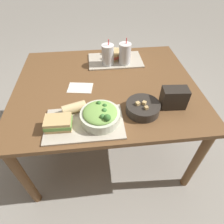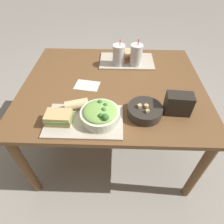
{
  "view_description": "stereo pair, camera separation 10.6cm",
  "coord_description": "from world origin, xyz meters",
  "px_view_note": "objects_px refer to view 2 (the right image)",
  "views": [
    {
      "loc": [
        -0.08,
        -1.11,
        1.51
      ],
      "look_at": [
        0.01,
        -0.36,
        0.77
      ],
      "focal_mm": 30.0,
      "sensor_mm": 36.0,
      "label": 1
    },
    {
      "loc": [
        0.03,
        -1.12,
        1.51
      ],
      "look_at": [
        0.01,
        -0.36,
        0.77
      ],
      "focal_mm": 30.0,
      "sensor_mm": 36.0,
      "label": 2
    }
  ],
  "objects_px": {
    "soup_bowl": "(145,111)",
    "drink_cup_dark": "(119,56)",
    "salad_bowl": "(100,114)",
    "sandwich_near": "(59,117)",
    "drink_cup_red": "(136,56)",
    "baguette_near": "(77,104)",
    "chip_bag": "(178,104)",
    "napkin_folded": "(87,85)",
    "sandwich_far": "(128,56)",
    "baguette_far": "(127,51)"
  },
  "relations": [
    {
      "from": "baguette_far",
      "to": "chip_bag",
      "type": "bearing_deg",
      "value": -144.06
    },
    {
      "from": "baguette_near",
      "to": "baguette_far",
      "type": "bearing_deg",
      "value": -42.3
    },
    {
      "from": "salad_bowl",
      "to": "baguette_near",
      "type": "distance_m",
      "value": 0.18
    },
    {
      "from": "baguette_near",
      "to": "drink_cup_dark",
      "type": "distance_m",
      "value": 0.59
    },
    {
      "from": "drink_cup_dark",
      "to": "baguette_near",
      "type": "bearing_deg",
      "value": -115.14
    },
    {
      "from": "chip_bag",
      "to": "napkin_folded",
      "type": "relative_size",
      "value": 0.85
    },
    {
      "from": "drink_cup_red",
      "to": "napkin_folded",
      "type": "height_order",
      "value": "drink_cup_red"
    },
    {
      "from": "sandwich_near",
      "to": "baguette_near",
      "type": "height_order",
      "value": "sandwich_near"
    },
    {
      "from": "salad_bowl",
      "to": "sandwich_far",
      "type": "bearing_deg",
      "value": 75.52
    },
    {
      "from": "soup_bowl",
      "to": "napkin_folded",
      "type": "height_order",
      "value": "soup_bowl"
    },
    {
      "from": "salad_bowl",
      "to": "sandwich_near",
      "type": "xyz_separation_m",
      "value": [
        -0.23,
        -0.03,
        -0.01
      ]
    },
    {
      "from": "drink_cup_red",
      "to": "soup_bowl",
      "type": "bearing_deg",
      "value": -87.66
    },
    {
      "from": "sandwich_near",
      "to": "chip_bag",
      "type": "xyz_separation_m",
      "value": [
        0.69,
        0.11,
        0.02
      ]
    },
    {
      "from": "baguette_near",
      "to": "baguette_far",
      "type": "height_order",
      "value": "same"
    },
    {
      "from": "napkin_folded",
      "to": "baguette_far",
      "type": "bearing_deg",
      "value": 56.88
    },
    {
      "from": "sandwich_far",
      "to": "baguette_far",
      "type": "height_order",
      "value": "sandwich_far"
    },
    {
      "from": "baguette_far",
      "to": "soup_bowl",
      "type": "bearing_deg",
      "value": -159.34
    },
    {
      "from": "baguette_near",
      "to": "drink_cup_dark",
      "type": "xyz_separation_m",
      "value": [
        0.25,
        0.54,
        0.05
      ]
    },
    {
      "from": "drink_cup_red",
      "to": "sandwich_near",
      "type": "bearing_deg",
      "value": -125.97
    },
    {
      "from": "soup_bowl",
      "to": "baguette_near",
      "type": "height_order",
      "value": "soup_bowl"
    },
    {
      "from": "soup_bowl",
      "to": "sandwich_near",
      "type": "bearing_deg",
      "value": -170.43
    },
    {
      "from": "drink_cup_red",
      "to": "napkin_folded",
      "type": "distance_m",
      "value": 0.47
    },
    {
      "from": "sandwich_near",
      "to": "drink_cup_dark",
      "type": "bearing_deg",
      "value": 64.12
    },
    {
      "from": "sandwich_near",
      "to": "drink_cup_red",
      "type": "distance_m",
      "value": 0.81
    },
    {
      "from": "baguette_far",
      "to": "napkin_folded",
      "type": "height_order",
      "value": "baguette_far"
    },
    {
      "from": "sandwich_near",
      "to": "chip_bag",
      "type": "height_order",
      "value": "chip_bag"
    },
    {
      "from": "salad_bowl",
      "to": "sandwich_near",
      "type": "distance_m",
      "value": 0.24
    },
    {
      "from": "sandwich_near",
      "to": "napkin_folded",
      "type": "height_order",
      "value": "sandwich_near"
    },
    {
      "from": "drink_cup_dark",
      "to": "chip_bag",
      "type": "bearing_deg",
      "value": -56.38
    },
    {
      "from": "soup_bowl",
      "to": "chip_bag",
      "type": "relative_size",
      "value": 1.3
    },
    {
      "from": "salad_bowl",
      "to": "drink_cup_red",
      "type": "relative_size",
      "value": 1.08
    },
    {
      "from": "sandwich_near",
      "to": "drink_cup_dark",
      "type": "height_order",
      "value": "drink_cup_dark"
    },
    {
      "from": "sandwich_near",
      "to": "drink_cup_red",
      "type": "relative_size",
      "value": 0.71
    },
    {
      "from": "salad_bowl",
      "to": "baguette_near",
      "type": "xyz_separation_m",
      "value": [
        -0.15,
        0.09,
        -0.01
      ]
    },
    {
      "from": "drink_cup_red",
      "to": "chip_bag",
      "type": "height_order",
      "value": "drink_cup_red"
    },
    {
      "from": "baguette_near",
      "to": "salad_bowl",
      "type": "bearing_deg",
      "value": -138.85
    },
    {
      "from": "baguette_near",
      "to": "soup_bowl",
      "type": "bearing_deg",
      "value": -112.19
    },
    {
      "from": "napkin_folded",
      "to": "sandwich_far",
      "type": "bearing_deg",
      "value": 50.14
    },
    {
      "from": "baguette_near",
      "to": "drink_cup_red",
      "type": "bearing_deg",
      "value": -53.64
    },
    {
      "from": "baguette_far",
      "to": "drink_cup_red",
      "type": "height_order",
      "value": "drink_cup_red"
    },
    {
      "from": "soup_bowl",
      "to": "drink_cup_dark",
      "type": "relative_size",
      "value": 1.0
    },
    {
      "from": "soup_bowl",
      "to": "baguette_far",
      "type": "height_order",
      "value": "soup_bowl"
    },
    {
      "from": "sandwich_far",
      "to": "drink_cup_dark",
      "type": "distance_m",
      "value": 0.12
    },
    {
      "from": "baguette_far",
      "to": "drink_cup_red",
      "type": "relative_size",
      "value": 0.64
    },
    {
      "from": "baguette_near",
      "to": "napkin_folded",
      "type": "xyz_separation_m",
      "value": [
        0.03,
        0.25,
        -0.04
      ]
    },
    {
      "from": "sandwich_near",
      "to": "drink_cup_dark",
      "type": "xyz_separation_m",
      "value": [
        0.34,
        0.65,
        0.04
      ]
    },
    {
      "from": "drink_cup_dark",
      "to": "sandwich_far",
      "type": "bearing_deg",
      "value": 44.52
    },
    {
      "from": "soup_bowl",
      "to": "drink_cup_red",
      "type": "distance_m",
      "value": 0.57
    },
    {
      "from": "chip_bag",
      "to": "salad_bowl",
      "type": "bearing_deg",
      "value": -164.8
    },
    {
      "from": "soup_bowl",
      "to": "sandwich_far",
      "type": "distance_m",
      "value": 0.65
    }
  ]
}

